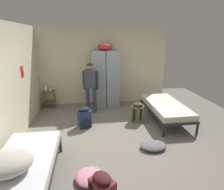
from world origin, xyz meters
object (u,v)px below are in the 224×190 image
lotion_bottle (50,89)px  clothes_pile_pink (89,177)px  locker_bank (105,78)px  shelf_unit (49,97)px  bed_left_front (23,168)px  backpack_olive (138,113)px  backpack_navy (85,118)px  person_traveler (91,84)px  bed_right (166,107)px  bedding_heap (7,163)px  water_bottle (46,88)px  clothes_pile_grey (153,146)px

lotion_bottle → clothes_pile_pink: lotion_bottle is taller
locker_bank → shelf_unit: (-1.88, 0.03, -0.62)m
bed_left_front → backpack_olive: 3.18m
backpack_navy → bed_left_front: bearing=-115.0°
person_traveler → lotion_bottle: 1.46m
bed_right → lotion_bottle: (-3.36, 1.42, 0.25)m
lotion_bottle → backpack_navy: size_ratio=0.26×
locker_bank → backpack_olive: (0.75, -1.43, -0.71)m
shelf_unit → clothes_pile_pink: shelf_unit is taller
bedding_heap → backpack_olive: bedding_heap is taller
bed_right → person_traveler: 2.29m
bed_right → lotion_bottle: lotion_bottle is taller
water_bottle → backpack_olive: 3.11m
bed_left_front → water_bottle: size_ratio=7.99×
locker_bank → shelf_unit: bearing=179.2°
shelf_unit → clothes_pile_grey: shelf_unit is taller
shelf_unit → water_bottle: bearing=166.0°
bed_right → clothes_pile_pink: size_ratio=3.86×
water_bottle → clothes_pile_pink: water_bottle is taller
bedding_heap → clothes_pile_grey: bearing=21.6°
person_traveler → water_bottle: 1.61m
bedding_heap → clothes_pile_pink: (1.10, 0.24, -0.57)m
bed_right → bedding_heap: size_ratio=2.76×
locker_bank → clothes_pile_pink: size_ratio=4.21×
person_traveler → clothes_pile_pink: 3.04m
lotion_bottle → clothes_pile_grey: lotion_bottle is taller
bed_right → backpack_navy: backpack_navy is taller
bed_right → clothes_pile_pink: 3.03m
person_traveler → water_bottle: bearing=156.2°
locker_bank → bedding_heap: size_ratio=3.01×
bedding_heap → person_traveler: person_traveler is taller
water_bottle → backpack_navy: (1.25, -1.63, -0.42)m
bed_right → clothes_pile_grey: size_ratio=3.40×
shelf_unit → bedding_heap: size_ratio=0.83×
bedding_heap → clothes_pile_grey: size_ratio=1.23×
bed_right → water_bottle: 3.82m
lotion_bottle → shelf_unit: bearing=150.3°
bed_right → clothes_pile_pink: bearing=-136.5°
locker_bank → water_bottle: bearing=178.7°
bed_left_front → lotion_bottle: lotion_bottle is taller
bed_right → bedding_heap: 4.03m
backpack_olive → clothes_pile_grey: backpack_olive is taller
person_traveler → backpack_navy: bearing=-101.9°
lotion_bottle → person_traveler: bearing=-24.0°
shelf_unit → bed_left_front: 3.58m
bed_right → lotion_bottle: bearing=157.1°
water_bottle → lotion_bottle: 0.17m
water_bottle → backpack_olive: bearing=-28.7°
person_traveler → shelf_unit: bearing=155.7°
backpack_olive → clothes_pile_grey: size_ratio=0.98×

